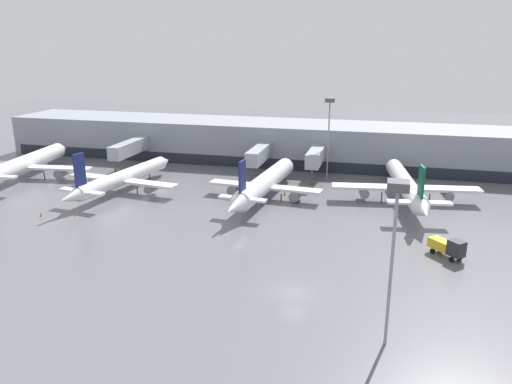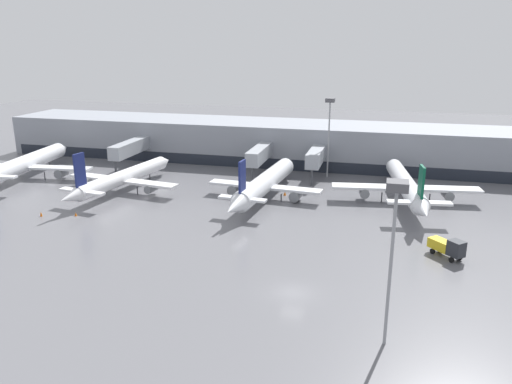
{
  "view_description": "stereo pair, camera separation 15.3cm",
  "coord_description": "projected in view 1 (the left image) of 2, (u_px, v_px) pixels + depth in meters",
  "views": [
    {
      "loc": [
        8.43,
        -48.77,
        26.37
      ],
      "look_at": [
        -11.17,
        26.73,
        3.0
      ],
      "focal_mm": 35.0,
      "sensor_mm": 36.0,
      "label": 1
    },
    {
      "loc": [
        8.58,
        -48.73,
        26.37
      ],
      "look_at": [
        -11.17,
        26.73,
        3.0
      ],
      "focal_mm": 35.0,
      "sensor_mm": 36.0,
      "label": 2
    }
  ],
  "objects": [
    {
      "name": "parked_jet_4",
      "position": [
        24.0,
        164.0,
        100.59
      ],
      "size": [
        28.04,
        34.22,
        9.87
      ],
      "rotation": [
        0.0,
        0.0,
        1.69
      ],
      "color": "silver",
      "rests_on": "ground_plane"
    },
    {
      "name": "apron_light_mast_4",
      "position": [
        396.0,
        215.0,
        42.05
      ],
      "size": [
        1.8,
        1.8,
        15.41
      ],
      "color": "gray",
      "rests_on": "ground_plane"
    },
    {
      "name": "terminal_building",
      "position": [
        343.0,
        145.0,
        110.91
      ],
      "size": [
        160.0,
        30.16,
        9.0
      ],
      "color": "gray",
      "rests_on": "ground_plane"
    },
    {
      "name": "traffic_cone_0",
      "position": [
        76.0,
        214.0,
        79.06
      ],
      "size": [
        0.4,
        0.4,
        0.57
      ],
      "color": "orange",
      "rests_on": "ground_plane"
    },
    {
      "name": "apron_light_mast_1",
      "position": [
        329.0,
        114.0,
        98.77
      ],
      "size": [
        1.8,
        1.8,
        15.98
      ],
      "color": "gray",
      "rests_on": "ground_plane"
    },
    {
      "name": "service_truck_1",
      "position": [
        448.0,
        247.0,
        63.54
      ],
      "size": [
        4.51,
        4.67,
        2.71
      ],
      "rotation": [
        0.0,
        0.0,
        5.46
      ],
      "color": "gold",
      "rests_on": "ground_plane"
    },
    {
      "name": "traffic_cone_1",
      "position": [
        41.0,
        214.0,
        78.84
      ],
      "size": [
        0.37,
        0.37,
        0.77
      ],
      "color": "orange",
      "rests_on": "ground_plane"
    },
    {
      "name": "parked_jet_2",
      "position": [
        406.0,
        185.0,
        85.25
      ],
      "size": [
        25.18,
        33.05,
        9.03
      ],
      "rotation": [
        0.0,
        0.0,
        1.72
      ],
      "color": "silver",
      "rests_on": "ground_plane"
    },
    {
      "name": "ground_plane",
      "position": [
        293.0,
        293.0,
        54.82
      ],
      "size": [
        320.0,
        320.0,
        0.0
      ],
      "primitive_type": "plane",
      "color": "slate"
    },
    {
      "name": "parked_jet_3",
      "position": [
        264.0,
        183.0,
        87.44
      ],
      "size": [
        20.54,
        33.67,
        9.18
      ],
      "rotation": [
        0.0,
        0.0,
        1.49
      ],
      "color": "silver",
      "rests_on": "ground_plane"
    },
    {
      "name": "traffic_cone_2",
      "position": [
        285.0,
        193.0,
        89.88
      ],
      "size": [
        0.5,
        0.5,
        0.67
      ],
      "color": "orange",
      "rests_on": "ground_plane"
    },
    {
      "name": "parked_jet_0",
      "position": [
        122.0,
        178.0,
        91.37
      ],
      "size": [
        22.59,
        31.23,
        9.3
      ],
      "rotation": [
        0.0,
        0.0,
        1.43
      ],
      "color": "white",
      "rests_on": "ground_plane"
    }
  ]
}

